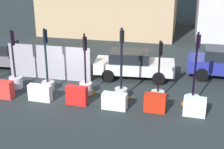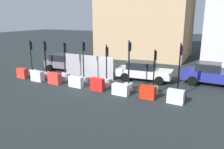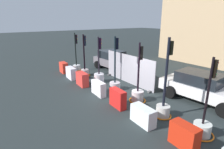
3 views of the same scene
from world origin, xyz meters
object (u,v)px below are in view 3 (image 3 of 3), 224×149
Objects in this scene: traffic_light_4 at (138,92)px; traffic_light_5 at (164,103)px; car_grey_saloon at (114,60)px; traffic_light_0 at (77,65)px; traffic_light_2 at (99,74)px; construction_barrier_2 at (82,79)px; traffic_light_1 at (85,68)px; construction_barrier_4 at (118,98)px; traffic_light_3 at (115,80)px; construction_barrier_1 at (71,73)px; traffic_light_6 at (203,124)px; construction_barrier_0 at (64,68)px; car_white_van at (202,87)px; construction_barrier_6 at (184,136)px; construction_barrier_5 at (143,116)px; construction_barrier_3 at (98,88)px.

traffic_light_5 reaches higher than traffic_light_4.
traffic_light_0 is at bearing -115.82° from car_grey_saloon.
construction_barrier_2 is at bearing -92.22° from traffic_light_2.
car_grey_saloon is at bearing 96.73° from traffic_light_1.
traffic_light_0 is at bearing 170.56° from construction_barrier_4.
traffic_light_1 is 0.96× the size of traffic_light_3.
traffic_light_4 reaches higher than construction_barrier_1.
traffic_light_6 is 9.36m from construction_barrier_1.
traffic_light_2 is 2.89× the size of construction_barrier_2.
construction_barrier_0 is 1.83m from construction_barrier_1.
car_white_van is at bearing 34.79° from traffic_light_3.
car_grey_saloon is at bearing 118.27° from construction_barrier_2.
construction_barrier_6 is 0.25× the size of car_grey_saloon.
traffic_light_2 is 3.84m from construction_barrier_0.
construction_barrier_0 is 0.22× the size of car_white_van.
traffic_light_5 is 3.26× the size of construction_barrier_2.
traffic_light_3 is at bearing 146.92° from construction_barrier_4.
traffic_light_3 reaches higher than construction_barrier_5.
traffic_light_4 is 3.09× the size of construction_barrier_4.
car_grey_saloon is (-0.36, 3.02, 0.22)m from traffic_light_1.
traffic_light_3 reaches higher than car_white_van.
car_white_van is at bearing 22.89° from construction_barrier_0.
traffic_light_0 is at bearing 179.24° from traffic_light_5.
traffic_light_1 reaches higher than car_grey_saloon.
traffic_light_4 is 3.81m from construction_barrier_6.
car_white_van is at bearing -0.48° from car_grey_saloon.
construction_barrier_1 is at bearing 179.89° from construction_barrier_5.
car_grey_saloon is (-2.25, 4.19, 0.35)m from construction_barrier_2.
construction_barrier_3 is 1.86m from construction_barrier_4.
construction_barrier_5 is (9.28, -1.30, -0.11)m from traffic_light_0.
construction_barrier_0 is at bearing -162.87° from traffic_light_2.
traffic_light_2 reaches higher than construction_barrier_4.
traffic_light_3 is (5.47, 0.05, 0.15)m from traffic_light_0.
traffic_light_2 is 3.09× the size of construction_barrier_4.
construction_barrier_1 is 5.60m from construction_barrier_4.
car_grey_saloon is (1.40, 2.90, 0.30)m from traffic_light_0.
construction_barrier_0 is (-5.44, -1.20, -0.22)m from traffic_light_3.
traffic_light_4 is (5.75, 0.17, -0.07)m from traffic_light_1.
traffic_light_5 reaches higher than traffic_light_1.
traffic_light_4 reaches higher than car_white_van.
construction_barrier_0 is 7.42m from construction_barrier_4.
traffic_light_3 reaches higher than construction_barrier_0.
car_grey_saloon reaches higher than construction_barrier_4.
traffic_light_3 is (1.77, 0.07, 0.08)m from traffic_light_2.
construction_barrier_3 is (-5.54, -1.19, -0.05)m from traffic_light_6.
traffic_light_1 is 1.95m from traffic_light_2.
construction_barrier_3 is 5.63m from car_white_van.
car_white_van reaches higher than construction_barrier_1.
traffic_light_1 is at bearing 163.95° from construction_barrier_3.
traffic_light_6 is at bearing -0.12° from traffic_light_2.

